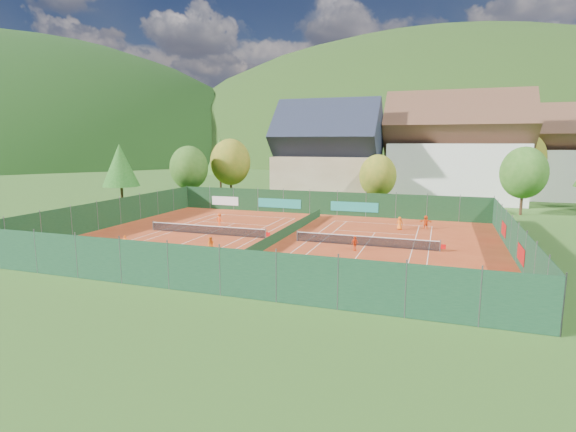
{
  "coord_description": "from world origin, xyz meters",
  "views": [
    {
      "loc": [
        14.22,
        -39.44,
        9.24
      ],
      "look_at": [
        0.0,
        2.0,
        2.0
      ],
      "focal_mm": 28.0,
      "sensor_mm": 36.0,
      "label": 1
    }
  ],
  "objects_px": {
    "player_left_mid": "(211,245)",
    "player_right_near": "(355,243)",
    "ball_hopper": "(429,282)",
    "player_left_far": "(220,219)",
    "hotel_block_b": "(545,158)",
    "player_right_far_b": "(426,222)",
    "chalet": "(328,159)",
    "player_left_near": "(125,243)",
    "hotel_block_a": "(455,154)",
    "player_right_far_a": "(400,223)"
  },
  "relations": [
    {
      "from": "player_left_far",
      "to": "player_right_far_a",
      "type": "height_order",
      "value": "player_left_far"
    },
    {
      "from": "player_right_far_a",
      "to": "player_right_far_b",
      "type": "relative_size",
      "value": 0.95
    },
    {
      "from": "player_left_near",
      "to": "ball_hopper",
      "type": "bearing_deg",
      "value": -41.2
    },
    {
      "from": "chalet",
      "to": "player_left_far",
      "type": "distance_m",
      "value": 26.65
    },
    {
      "from": "player_right_near",
      "to": "player_right_far_b",
      "type": "xyz_separation_m",
      "value": [
        5.4,
        12.18,
        0.09
      ]
    },
    {
      "from": "hotel_block_b",
      "to": "player_left_mid",
      "type": "bearing_deg",
      "value": -123.82
    },
    {
      "from": "player_left_mid",
      "to": "player_left_far",
      "type": "bearing_deg",
      "value": 115.42
    },
    {
      "from": "chalet",
      "to": "player_left_near",
      "type": "bearing_deg",
      "value": -102.39
    },
    {
      "from": "player_right_near",
      "to": "player_right_far_b",
      "type": "bearing_deg",
      "value": 10.47
    },
    {
      "from": "player_left_mid",
      "to": "player_right_far_b",
      "type": "height_order",
      "value": "player_right_far_b"
    },
    {
      "from": "hotel_block_b",
      "to": "ball_hopper",
      "type": "height_order",
      "value": "hotel_block_b"
    },
    {
      "from": "hotel_block_a",
      "to": "player_left_mid",
      "type": "height_order",
      "value": "hotel_block_a"
    },
    {
      "from": "chalet",
      "to": "player_left_mid",
      "type": "distance_m",
      "value": 37.13
    },
    {
      "from": "hotel_block_b",
      "to": "player_left_far",
      "type": "xyz_separation_m",
      "value": [
        -39.01,
        -39.28,
        -5.9
      ]
    },
    {
      "from": "player_left_near",
      "to": "player_right_near",
      "type": "xyz_separation_m",
      "value": [
        18.83,
        6.19,
        -0.0
      ]
    },
    {
      "from": "chalet",
      "to": "player_left_far",
      "type": "height_order",
      "value": "chalet"
    },
    {
      "from": "ball_hopper",
      "to": "player_left_near",
      "type": "bearing_deg",
      "value": 173.6
    },
    {
      "from": "player_left_far",
      "to": "player_right_near",
      "type": "bearing_deg",
      "value": 175.62
    },
    {
      "from": "chalet",
      "to": "player_right_near",
      "type": "relative_size",
      "value": 12.52
    },
    {
      "from": "hotel_block_a",
      "to": "player_right_far_b",
      "type": "distance_m",
      "value": 26.85
    },
    {
      "from": "hotel_block_a",
      "to": "player_left_far",
      "type": "relative_size",
      "value": 15.1
    },
    {
      "from": "hotel_block_a",
      "to": "player_right_near",
      "type": "bearing_deg",
      "value": -102.7
    },
    {
      "from": "hotel_block_b",
      "to": "player_left_far",
      "type": "distance_m",
      "value": 55.68
    },
    {
      "from": "chalet",
      "to": "player_left_far",
      "type": "bearing_deg",
      "value": -103.37
    },
    {
      "from": "player_left_near",
      "to": "player_left_far",
      "type": "bearing_deg",
      "value": 44.74
    },
    {
      "from": "chalet",
      "to": "ball_hopper",
      "type": "distance_m",
      "value": 44.75
    },
    {
      "from": "player_left_mid",
      "to": "player_right_near",
      "type": "relative_size",
      "value": 1.06
    },
    {
      "from": "ball_hopper",
      "to": "player_right_far_a",
      "type": "distance_m",
      "value": 20.12
    },
    {
      "from": "hotel_block_b",
      "to": "player_left_far",
      "type": "bearing_deg",
      "value": -134.8
    },
    {
      "from": "player_left_near",
      "to": "player_right_near",
      "type": "height_order",
      "value": "player_left_near"
    },
    {
      "from": "hotel_block_b",
      "to": "player_left_mid",
      "type": "distance_m",
      "value": 61.24
    },
    {
      "from": "player_left_near",
      "to": "player_right_near",
      "type": "relative_size",
      "value": 1.0
    },
    {
      "from": "chalet",
      "to": "player_right_far_b",
      "type": "height_order",
      "value": "chalet"
    },
    {
      "from": "hotel_block_a",
      "to": "player_right_far_a",
      "type": "height_order",
      "value": "hotel_block_a"
    },
    {
      "from": "chalet",
      "to": "hotel_block_b",
      "type": "bearing_deg",
      "value": 22.99
    },
    {
      "from": "player_left_far",
      "to": "player_right_far_a",
      "type": "bearing_deg",
      "value": -150.24
    },
    {
      "from": "hotel_block_b",
      "to": "player_left_mid",
      "type": "xyz_separation_m",
      "value": [
        -33.92,
        -50.64,
        -5.94
      ]
    },
    {
      "from": "player_left_far",
      "to": "player_right_far_b",
      "type": "relative_size",
      "value": 0.96
    },
    {
      "from": "ball_hopper",
      "to": "player_left_far",
      "type": "relative_size",
      "value": 0.56
    },
    {
      "from": "player_right_near",
      "to": "player_right_far_a",
      "type": "height_order",
      "value": "player_right_far_a"
    },
    {
      "from": "hotel_block_a",
      "to": "ball_hopper",
      "type": "distance_m",
      "value": 47.56
    },
    {
      "from": "player_left_mid",
      "to": "ball_hopper",
      "type": "bearing_deg",
      "value": -12.6
    },
    {
      "from": "hotel_block_b",
      "to": "player_left_mid",
      "type": "height_order",
      "value": "hotel_block_b"
    },
    {
      "from": "player_right_near",
      "to": "player_left_mid",
      "type": "bearing_deg",
      "value": 146.57
    },
    {
      "from": "hotel_block_b",
      "to": "player_right_far_a",
      "type": "xyz_separation_m",
      "value": [
        -19.77,
        -35.23,
        -5.91
      ]
    },
    {
      "from": "player_right_far_b",
      "to": "hotel_block_a",
      "type": "bearing_deg",
      "value": -104.44
    },
    {
      "from": "chalet",
      "to": "ball_hopper",
      "type": "bearing_deg",
      "value": -67.69
    },
    {
      "from": "hotel_block_b",
      "to": "ball_hopper",
      "type": "relative_size",
      "value": 21.6
    },
    {
      "from": "hotel_block_b",
      "to": "player_right_far_a",
      "type": "relative_size",
      "value": 12.26
    },
    {
      "from": "hotel_block_b",
      "to": "ball_hopper",
      "type": "bearing_deg",
      "value": -106.38
    }
  ]
}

